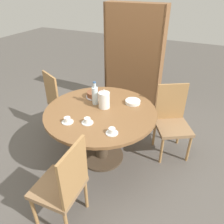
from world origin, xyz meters
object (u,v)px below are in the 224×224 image
Objects in this scene: cake_main at (94,95)px; coffee_pot at (104,99)px; cup_a at (67,120)px; chair_b at (172,120)px; cup_c at (87,121)px; chair_c at (61,101)px; cup_b at (112,131)px; water_bottle at (95,95)px; bookshelf at (133,59)px; chair_a at (64,184)px.

coffee_pot is at bearing -37.49° from cake_main.
cup_a is (0.02, -0.65, -0.01)m from cake_main.
cup_a is (-0.98, -0.91, 0.27)m from chair_b.
cup_c is at bearing -91.63° from coffee_pot.
cup_c is at bearing 169.62° from chair_c.
cup_b is 1.00× the size of cup_c.
cup_a is at bearing -167.68° from chair_b.
coffee_pot is 0.39m from cup_c.
cake_main is (-0.10, 0.15, -0.08)m from water_bottle.
chair_c is at bearing 162.48° from water_bottle.
chair_c is 0.54× the size of bookshelf.
chair_a is 1.09m from coffee_pot.
bookshelf is at bearing 95.81° from cup_c.
bookshelf is at bearing 104.77° from cup_b.
coffee_pot is at bearing 97.68° from bookshelf.
cake_main is at bearing 92.17° from cup_a.
coffee_pot is (0.88, -0.26, 0.35)m from chair_c.
water_bottle is 0.44m from cup_c.
chair_a is 3.20× the size of water_bottle.
chair_c is 0.70m from cake_main.
chair_c is 3.98× the size of coffee_pot.
cup_c is (-0.78, -0.83, 0.27)m from chair_b.
water_bottle is 0.66m from cup_b.
chair_a is at bearing -109.31° from cup_b.
coffee_pot reaches higher than cup_b.
chair_a is 1.00× the size of chair_b.
chair_c is at bearing 132.37° from cup_a.
chair_c is (-1.64, -0.18, 0.00)m from chair_b.
coffee_pot is 0.31m from cake_main.
cup_b is (1.18, -0.70, 0.27)m from chair_c.
bookshelf reaches higher than cake_main.
cake_main reaches higher than cup_c.
chair_c is at bearing 172.92° from cake_main.
chair_c is 4.24× the size of cake_main.
cup_b is (0.20, 0.58, 0.27)m from chair_a.
cup_b is at bearing -147.87° from chair_b.
coffee_pot reaches higher than cup_c.
coffee_pot reaches higher than chair_b.
chair_a is 0.70m from cup_a.
chair_c is 7.35× the size of cup_b.
coffee_pot is (0.20, -1.50, -0.02)m from bookshelf.
bookshelf is (0.67, 1.24, 0.37)m from chair_c.
cake_main reaches higher than cup_b.
chair_b is 1.65m from chair_c.
coffee_pot reaches higher than cup_a.
bookshelf reaches higher than cup_b.
chair_b is 1.36m from cup_a.
chair_a and chair_c have the same top height.
coffee_pot is at bearing -11.99° from water_bottle.
chair_a reaches higher than cup_b.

